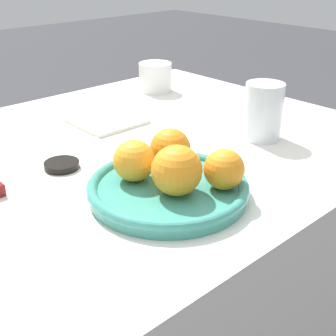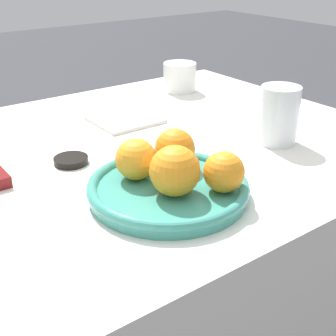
{
  "view_description": "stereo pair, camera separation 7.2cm",
  "coord_description": "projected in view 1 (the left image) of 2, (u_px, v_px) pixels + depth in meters",
  "views": [
    {
      "loc": [
        -0.36,
        -0.69,
        1.08
      ],
      "look_at": [
        0.09,
        -0.21,
        0.77
      ],
      "focal_mm": 50.0,
      "sensor_mm": 36.0,
      "label": 1
    },
    {
      "loc": [
        -0.3,
        -0.73,
        1.08
      ],
      "look_at": [
        0.09,
        -0.21,
        0.77
      ],
      "focal_mm": 50.0,
      "sensor_mm": 36.0,
      "label": 2
    }
  ],
  "objects": [
    {
      "name": "orange_2",
      "position": [
        224.0,
        169.0,
        0.72
      ],
      "size": [
        0.06,
        0.06,
        0.06
      ],
      "color": "orange",
      "rests_on": "fruit_platter"
    },
    {
      "name": "table",
      "position": [
        72.0,
        325.0,
        0.98
      ],
      "size": [
        1.36,
        0.81,
        0.72
      ],
      "color": "silver",
      "rests_on": "ground_plane"
    },
    {
      "name": "napkin",
      "position": [
        108.0,
        121.0,
        1.05
      ],
      "size": [
        0.14,
        0.13,
        0.01
      ],
      "color": "silver",
      "rests_on": "table"
    },
    {
      "name": "orange_0",
      "position": [
        177.0,
        170.0,
        0.7
      ],
      "size": [
        0.08,
        0.08,
        0.08
      ],
      "color": "orange",
      "rests_on": "fruit_platter"
    },
    {
      "name": "orange_1",
      "position": [
        170.0,
        149.0,
        0.78
      ],
      "size": [
        0.07,
        0.07,
        0.07
      ],
      "color": "orange",
      "rests_on": "fruit_platter"
    },
    {
      "name": "fruit_platter",
      "position": [
        168.0,
        188.0,
        0.74
      ],
      "size": [
        0.26,
        0.26,
        0.03
      ],
      "color": "teal",
      "rests_on": "table"
    },
    {
      "name": "cup_0",
      "position": [
        155.0,
        77.0,
        1.27
      ],
      "size": [
        0.09,
        0.09,
        0.08
      ],
      "color": "white",
      "rests_on": "table"
    },
    {
      "name": "soy_dish",
      "position": [
        61.0,
        165.0,
        0.84
      ],
      "size": [
        0.06,
        0.06,
        0.01
      ],
      "color": "black",
      "rests_on": "table"
    },
    {
      "name": "water_glass",
      "position": [
        263.0,
        111.0,
        0.94
      ],
      "size": [
        0.08,
        0.08,
        0.12
      ],
      "color": "silver",
      "rests_on": "table"
    },
    {
      "name": "orange_3",
      "position": [
        134.0,
        161.0,
        0.74
      ],
      "size": [
        0.07,
        0.07,
        0.07
      ],
      "color": "orange",
      "rests_on": "fruit_platter"
    }
  ]
}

